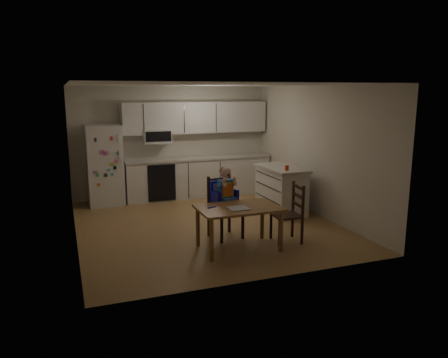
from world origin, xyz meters
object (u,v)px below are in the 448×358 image
kitchen_island (281,189)px  dining_table (239,213)px  red_cup (287,168)px  chair_side (292,209)px  refrigerator (105,165)px  chair_booster (224,195)px

kitchen_island → dining_table: size_ratio=0.99×
kitchen_island → red_cup: red_cup is taller
red_cup → chair_side: 1.46m
red_cup → chair_side: (-0.58, -1.27, -0.43)m
dining_table → refrigerator: bearing=115.0°
chair_booster → kitchen_island: bearing=21.2°
kitchen_island → chair_side: bearing=-112.0°
refrigerator → chair_side: refrigerator is taller
refrigerator → chair_side: (2.58, -3.47, -0.31)m
kitchen_island → dining_table: kitchen_island is taller
chair_booster → chair_side: size_ratio=1.26×
dining_table → chair_side: size_ratio=1.32×
red_cup → chair_booster: size_ratio=0.08×
red_cup → chair_booster: (-1.53, -0.69, -0.24)m
kitchen_island → chair_side: 1.76m
kitchen_island → red_cup: bearing=-102.4°
kitchen_island → chair_booster: bearing=-146.9°
kitchen_island → chair_booster: size_ratio=1.04×
dining_table → chair_side: bearing=2.5°
red_cup → chair_booster: 1.70m
kitchen_island → chair_side: size_ratio=1.31×
dining_table → chair_side: chair_side is taller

